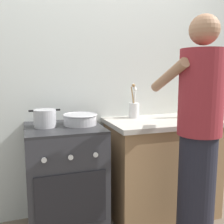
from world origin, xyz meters
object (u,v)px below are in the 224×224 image
at_px(person, 198,140).
at_px(pot, 45,118).
at_px(mixing_bowl, 80,119).
at_px(utensil_crock, 134,108).
at_px(stove_range, 65,180).
at_px(oil_bottle, 183,106).

bearing_deg(person, pot, 148.70).
bearing_deg(mixing_bowl, utensil_crock, 17.29).
bearing_deg(person, stove_range, 145.54).
height_order(stove_range, pot, pot).
relative_size(utensil_crock, person, 0.19).
xyz_separation_m(pot, person, (0.99, -0.60, -0.11)).
xyz_separation_m(stove_range, utensil_crock, (0.69, 0.19, 0.54)).
height_order(stove_range, utensil_crock, utensil_crock).
height_order(utensil_crock, person, person).
bearing_deg(stove_range, person, -34.46).
height_order(utensil_crock, oil_bottle, utensil_crock).
bearing_deg(person, utensil_crock, 101.24).
xyz_separation_m(utensil_crock, oil_bottle, (0.44, -0.14, 0.02)).
height_order(stove_range, oil_bottle, oil_bottle).
height_order(oil_bottle, person, person).
bearing_deg(pot, stove_range, -7.66).
distance_m(stove_range, mixing_bowl, 0.52).
height_order(mixing_bowl, oil_bottle, oil_bottle).
distance_m(stove_range, oil_bottle, 1.26).
relative_size(pot, mixing_bowl, 0.85).
xyz_separation_m(stove_range, person, (0.85, -0.58, 0.41)).
relative_size(mixing_bowl, person, 0.17).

